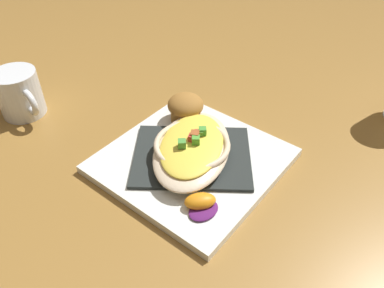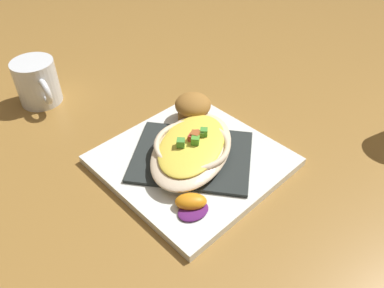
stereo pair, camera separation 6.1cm
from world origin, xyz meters
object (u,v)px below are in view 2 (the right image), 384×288
at_px(square_plate, 192,161).
at_px(coffee_mug, 38,85).
at_px(orange_garnish, 191,204).
at_px(gratin_dish, 192,147).
at_px(muffin, 193,108).

distance_m(square_plate, coffee_mug, 0.36).
bearing_deg(orange_garnish, gratin_dish, 52.75).
xyz_separation_m(square_plate, orange_garnish, (-0.07, -0.09, 0.02)).
height_order(gratin_dish, orange_garnish, gratin_dish).
relative_size(orange_garnish, coffee_mug, 0.49).
height_order(square_plate, orange_garnish, orange_garnish).
xyz_separation_m(gratin_dish, coffee_mug, (-0.13, 0.34, 0.00)).
xyz_separation_m(orange_garnish, coffee_mug, (-0.07, 0.42, 0.02)).
distance_m(muffin, orange_garnish, 0.22).
bearing_deg(orange_garnish, coffee_mug, 99.25).
xyz_separation_m(gratin_dish, orange_garnish, (-0.07, -0.09, -0.02)).
bearing_deg(square_plate, coffee_mug, 111.79).
distance_m(orange_garnish, coffee_mug, 0.43).
distance_m(square_plate, orange_garnish, 0.11).
xyz_separation_m(muffin, orange_garnish, (-0.13, -0.17, -0.02)).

